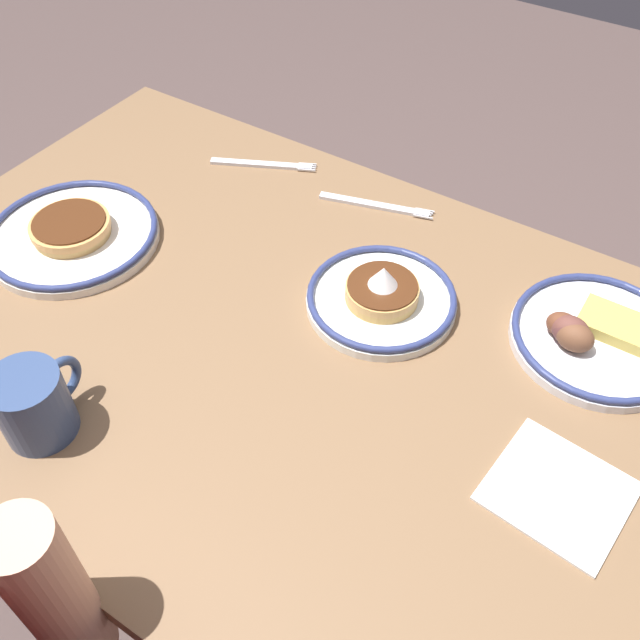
# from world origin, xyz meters

# --- Properties ---
(ground_plane) EXTENTS (6.00, 6.00, 0.00)m
(ground_plane) POSITION_xyz_m (0.00, 0.00, 0.00)
(ground_plane) COLOR #51403D
(dining_table) EXTENTS (1.34, 0.81, 0.75)m
(dining_table) POSITION_xyz_m (0.00, 0.00, 0.66)
(dining_table) COLOR brown
(dining_table) RESTS_ON ground_plane
(plate_near_main) EXTENTS (0.24, 0.24, 0.05)m
(plate_near_main) POSITION_xyz_m (-0.32, -0.22, 0.76)
(plate_near_main) COLOR white
(plate_near_main) RESTS_ON dining_table
(plate_center_pancakes) EXTENTS (0.22, 0.22, 0.07)m
(plate_center_pancakes) POSITION_xyz_m (-0.04, -0.12, 0.77)
(plate_center_pancakes) COLOR white
(plate_center_pancakes) RESTS_ON dining_table
(plate_far_companion) EXTENTS (0.27, 0.27, 0.04)m
(plate_far_companion) POSITION_xyz_m (0.43, 0.01, 0.76)
(plate_far_companion) COLOR silver
(plate_far_companion) RESTS_ON dining_table
(coffee_mug) EXTENTS (0.09, 0.12, 0.10)m
(coffee_mug) POSITION_xyz_m (0.20, 0.28, 0.80)
(coffee_mug) COLOR #334772
(coffee_mug) RESTS_ON dining_table
(paper_napkin) EXTENTS (0.16, 0.15, 0.00)m
(paper_napkin) POSITION_xyz_m (-0.36, 0.03, 0.75)
(paper_napkin) COLOR white
(paper_napkin) RESTS_ON dining_table
(fork_near) EXTENTS (0.19, 0.07, 0.01)m
(fork_near) POSITION_xyz_m (0.07, -0.32, 0.75)
(fork_near) COLOR silver
(fork_near) RESTS_ON dining_table
(fork_far) EXTENTS (0.18, 0.10, 0.01)m
(fork_far) POSITION_xyz_m (0.30, -0.31, 0.75)
(fork_far) COLOR silver
(fork_far) RESTS_ON dining_table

